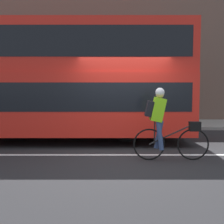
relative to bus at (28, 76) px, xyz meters
name	(u,v)px	position (x,y,z in m)	size (l,w,h in m)	color
ground_plane	(126,156)	(2.95, -2.03, -2.01)	(80.00, 80.00, 0.00)	#232326
road_center_line	(126,155)	(2.95, -1.96, -2.01)	(50.00, 0.14, 0.01)	silver
sidewalk_curb	(121,124)	(2.95, 3.43, -1.95)	(60.00, 2.54, 0.12)	gray
building_facade	(120,52)	(2.95, 4.86, 1.23)	(60.00, 0.30, 6.47)	brown
bus	(28,76)	(0.00, 0.00, 0.00)	(9.98, 2.50, 3.61)	black
cyclist_on_bike	(164,122)	(3.82, -2.48, -1.10)	(1.78, 0.32, 1.70)	black
trash_bin	(183,113)	(5.57, 3.31, -1.44)	(0.46, 0.46, 0.90)	#194C23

